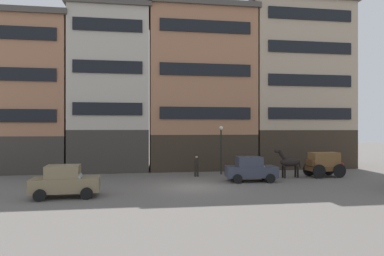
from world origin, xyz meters
The scene contains 12 objects.
ground_plane centered at (0.00, 0.00, 0.00)m, with size 120.00×120.00×0.00m, color #605B56.
building_far_left centered at (-13.66, 10.64, 7.10)m, with size 7.78×7.12×14.11m.
building_center_left centered at (-6.36, 10.64, 7.64)m, with size 7.51×7.12×15.19m.
building_center_right centered at (2.25, 10.64, 7.84)m, with size 10.41×7.12×15.60m.
building_far_right centered at (12.33, 10.64, 8.44)m, with size 10.44×7.12×16.81m.
cargo_wagon centered at (11.08, 2.91, 1.15)m, with size 2.98×1.67×1.98m.
draft_horse centered at (8.13, 2.91, 1.27)m, with size 2.35×0.70×2.30m.
sedan_dark centered at (-7.68, -2.15, 0.91)m, with size 3.81×2.09×1.83m.
sedan_light centered at (4.55, 1.67, 0.91)m, with size 3.80×2.06×1.83m.
pedestrian_officer centered at (0.96, 4.61, 0.98)m, with size 0.45×0.45×1.79m.
streetlamp_curbside centered at (3.24, 5.56, 2.67)m, with size 0.32×0.32×4.12m.
fire_hydrant_curbside centered at (14.53, 5.65, 0.43)m, with size 0.24×0.24×0.83m.
Camera 1 is at (-3.19, -21.34, 3.93)m, focal length 30.23 mm.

